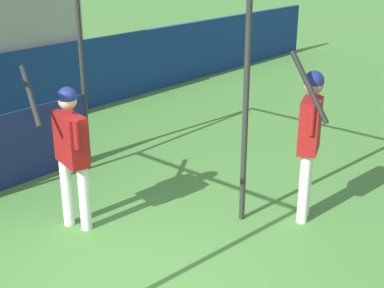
# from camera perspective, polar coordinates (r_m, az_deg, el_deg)

# --- Properties ---
(batting_cage) EXTENTS (3.36, 3.09, 2.97)m
(batting_cage) POSITION_cam_1_polar(r_m,az_deg,el_deg) (6.95, -18.98, 2.92)
(batting_cage) COLOR #282828
(batting_cage) RESTS_ON ground
(player_batter) EXTENTS (0.58, 1.00, 1.92)m
(player_batter) POSITION_cam_1_polar(r_m,az_deg,el_deg) (6.30, -12.86, -0.10)
(player_batter) COLOR white
(player_batter) RESTS_ON ground
(player_waiting) EXTENTS (0.65, 0.59, 2.16)m
(player_waiting) POSITION_cam_1_polar(r_m,az_deg,el_deg) (6.45, 12.44, 1.30)
(player_waiting) COLOR white
(player_waiting) RESTS_ON ground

